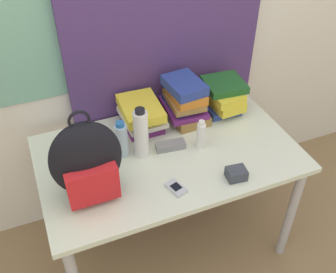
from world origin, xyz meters
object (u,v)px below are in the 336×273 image
at_px(book_stack_center, 185,100).
at_px(backpack, 87,162).
at_px(camera_pouch, 236,174).
at_px(book_stack_right, 222,95).
at_px(sunglasses_case, 170,146).
at_px(book_stack_left, 142,115).
at_px(water_bottle, 121,140).
at_px(cell_phone, 176,188).
at_px(sports_bottle, 141,134).
at_px(sunscreen_bottle, 201,135).

bearing_deg(book_stack_center, backpack, -149.87).
xyz_separation_m(backpack, camera_pouch, (0.65, -0.17, -0.16)).
bearing_deg(book_stack_right, sunglasses_case, -151.94).
distance_m(backpack, book_stack_center, 0.72).
distance_m(book_stack_left, sunglasses_case, 0.24).
bearing_deg(water_bottle, cell_phone, -64.43).
bearing_deg(sunglasses_case, sports_bottle, 174.80).
distance_m(backpack, book_stack_left, 0.53).
relative_size(water_bottle, sports_bottle, 0.73).
height_order(backpack, camera_pouch, backpack).
xyz_separation_m(book_stack_left, book_stack_center, (0.25, -0.00, 0.03)).
xyz_separation_m(book_stack_center, camera_pouch, (0.03, -0.53, -0.09)).
distance_m(sports_bottle, sunscreen_bottle, 0.31).
height_order(book_stack_center, sunglasses_case, book_stack_center).
height_order(book_stack_center, sports_bottle, sports_bottle).
xyz_separation_m(sports_bottle, cell_phone, (0.06, -0.29, -0.12)).
bearing_deg(sunscreen_bottle, sunglasses_case, 163.32).
bearing_deg(cell_phone, sunscreen_bottle, 44.40).
bearing_deg(book_stack_center, sports_bottle, -147.61).
xyz_separation_m(sports_bottle, sunglasses_case, (0.15, -0.01, -0.11)).
height_order(sunscreen_bottle, sunglasses_case, sunscreen_bottle).
height_order(backpack, book_stack_left, backpack).
bearing_deg(sunscreen_bottle, book_stack_center, 83.97).
xyz_separation_m(sports_bottle, camera_pouch, (0.35, -0.33, -0.11)).
bearing_deg(backpack, cell_phone, -20.25).
relative_size(backpack, sunscreen_bottle, 2.72).
distance_m(water_bottle, camera_pouch, 0.57).
bearing_deg(cell_phone, sunglasses_case, 72.52).
bearing_deg(cell_phone, camera_pouch, -7.85).
bearing_deg(backpack, sports_bottle, 27.53).
relative_size(cell_phone, camera_pouch, 1.14).
distance_m(sports_bottle, sunglasses_case, 0.19).
height_order(book_stack_left, camera_pouch, book_stack_left).
bearing_deg(sports_bottle, book_stack_right, 20.08).
height_order(book_stack_center, cell_phone, book_stack_center).
bearing_deg(sunglasses_case, water_bottle, 168.46).
bearing_deg(book_stack_right, backpack, -157.23).
relative_size(water_bottle, camera_pouch, 2.05).
distance_m(book_stack_center, cell_phone, 0.57).
height_order(sunglasses_case, camera_pouch, camera_pouch).
relative_size(book_stack_right, sunglasses_case, 1.83).
height_order(book_stack_right, sunscreen_bottle, book_stack_right).
bearing_deg(book_stack_center, cell_phone, -117.98).
bearing_deg(camera_pouch, sunscreen_bottle, 101.77).
distance_m(book_stack_center, water_bottle, 0.45).
distance_m(book_stack_right, cell_phone, 0.70).
bearing_deg(camera_pouch, cell_phone, 172.15).
bearing_deg(backpack, sunscreen_bottle, 9.25).
distance_m(sunscreen_bottle, sunglasses_case, 0.16).
relative_size(book_stack_right, water_bottle, 1.41).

